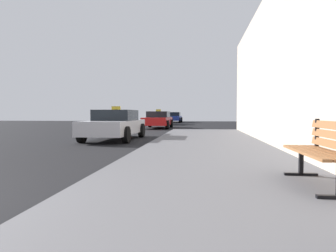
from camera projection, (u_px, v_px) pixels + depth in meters
name	position (u px, v px, depth m)	size (l,w,h in m)	color
sidewalk	(235.00, 251.00, 2.24)	(4.00, 32.00, 0.15)	#5B5B60
bench	(325.00, 148.00, 3.96)	(0.52, 1.52, 0.89)	brown
car_silver	(115.00, 124.00, 12.63)	(1.96, 4.47, 1.43)	#B7B7BF
car_red	(158.00, 120.00, 22.43)	(1.97, 4.53, 1.43)	red
car_black	(162.00, 118.00, 29.97)	(1.97, 4.55, 1.27)	black
car_blue	(174.00, 117.00, 36.15)	(1.93, 4.51, 1.27)	#233899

